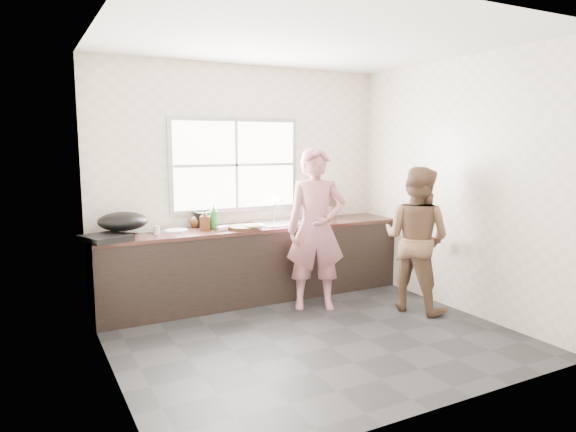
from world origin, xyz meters
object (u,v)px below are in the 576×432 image
bowl_crabs (315,222)px  bowl_mince (254,227)px  bowl_held (309,220)px  burner (106,238)px  plate_food (176,231)px  pot_lid_right (140,231)px  cutting_board (244,228)px  bottle_green (214,216)px  woman (316,234)px  bottle_brown_short (196,220)px  glass_jar (157,230)px  wok (123,221)px  person_side (416,239)px  dish_rack (318,207)px  pot_lid_left (159,231)px  bottle_brown_tall (205,220)px  black_pot (204,219)px

bowl_crabs → bowl_mince: bearing=180.0°
bowl_held → burner: bowl_held is taller
bowl_crabs → plate_food: (-1.58, 0.27, -0.02)m
bowl_held → pot_lid_right: bowl_held is taller
cutting_board → bottle_green: bottle_green is taller
woman → bottle_brown_short: woman is taller
glass_jar → bowl_held: bearing=-1.7°
burner → wok: size_ratio=0.79×
woman → person_side: (0.93, -0.55, -0.04)m
dish_rack → pot_lid_left: size_ratio=1.59×
cutting_board → bowl_crabs: bearing=-4.3°
person_side → plate_food: 2.59m
person_side → bowl_crabs: person_side is taller
bowl_held → plate_food: 1.58m
bottle_brown_short → dish_rack: 1.59m
bowl_mince → bottle_brown_short: bottle_brown_short is taller
wok → pot_lid_left: size_ratio=2.00×
bottle_brown_tall → bottle_brown_short: size_ratio=1.26×
dish_rack → pot_lid_right: 2.21m
wok → pot_lid_right: size_ratio=1.81×
pot_lid_left → bottle_brown_short: bearing=10.9°
glass_jar → bottle_brown_tall: bearing=2.3°
dish_rack → bottle_brown_short: bearing=-170.2°
burner → bottle_brown_tall: bearing=8.3°
person_side → bottle_brown_short: 2.45m
bottle_brown_short → pot_lid_left: size_ratio=0.68×
glass_jar → woman: bearing=-20.7°
bowl_mince → pot_lid_left: size_ratio=0.86×
bottle_brown_tall → glass_jar: 0.54m
cutting_board → bottle_brown_short: 0.58m
bottle_brown_tall → bowl_crabs: bearing=-9.4°
bowl_held → bowl_mince: bearing=-170.1°
black_pot → wok: wok is taller
bowl_crabs → pot_lid_left: size_ratio=0.75×
bottle_brown_short → pot_lid_left: 0.46m
dish_rack → bowl_mince: bearing=-148.2°
black_pot → dish_rack: dish_rack is taller
person_side → dish_rack: (-0.41, 1.36, 0.23)m
glass_jar → pot_lid_right: (-0.11, 0.25, -0.04)m
cutting_board → plate_food: cutting_board is taller
wok → bottle_green: bearing=0.4°
bottle_green → bottle_brown_tall: size_ratio=1.30×
bowl_mince → glass_jar: size_ratio=2.40×
bowl_held → dish_rack: 0.41m
bottle_brown_tall → plate_food: bearing=169.3°
woman → bowl_crabs: 0.47m
bowl_held → black_pot: black_pot is taller
burner → bowl_mince: bearing=-2.1°
woman → cutting_board: bearing=167.9°
plate_food → glass_jar: glass_jar is taller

